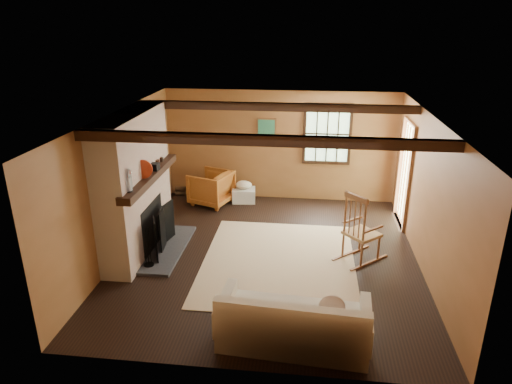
# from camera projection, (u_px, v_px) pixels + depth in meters

# --- Properties ---
(ground) EXTENTS (5.50, 5.50, 0.00)m
(ground) POSITION_uv_depth(u_px,v_px,m) (268.00, 256.00, 7.80)
(ground) COLOR black
(ground) RESTS_ON ground
(room_envelope) EXTENTS (5.02, 5.52, 2.44)m
(room_envelope) POSITION_uv_depth(u_px,v_px,m) (284.00, 160.00, 7.43)
(room_envelope) COLOR #9A5F36
(room_envelope) RESTS_ON ground
(fireplace) EXTENTS (1.02, 2.30, 2.40)m
(fireplace) POSITION_uv_depth(u_px,v_px,m) (137.00, 190.00, 7.65)
(fireplace) COLOR brown
(fireplace) RESTS_ON ground
(rug) EXTENTS (2.50, 3.00, 0.01)m
(rug) POSITION_uv_depth(u_px,v_px,m) (279.00, 262.00, 7.59)
(rug) COLOR #CDB489
(rug) RESTS_ON ground
(rocking_chair) EXTENTS (0.95, 0.92, 1.21)m
(rocking_chair) POSITION_uv_depth(u_px,v_px,m) (360.00, 232.00, 7.50)
(rocking_chair) COLOR tan
(rocking_chair) RESTS_ON ground
(sofa) EXTENTS (1.90, 0.95, 0.75)m
(sofa) POSITION_uv_depth(u_px,v_px,m) (294.00, 326.00, 5.59)
(sofa) COLOR silver
(sofa) RESTS_ON ground
(firewood_pile) EXTENTS (0.61, 0.11, 0.22)m
(firewood_pile) POSITION_uv_depth(u_px,v_px,m) (189.00, 191.00, 10.39)
(firewood_pile) COLOR #4E3521
(firewood_pile) RESTS_ON ground
(laundry_basket) EXTENTS (0.54, 0.43, 0.30)m
(laundry_basket) POSITION_uv_depth(u_px,v_px,m) (244.00, 195.00, 10.06)
(laundry_basket) COLOR white
(laundry_basket) RESTS_ON ground
(basket_pillow) EXTENTS (0.42, 0.36, 0.18)m
(basket_pillow) POSITION_uv_depth(u_px,v_px,m) (244.00, 185.00, 9.98)
(basket_pillow) COLOR silver
(basket_pillow) RESTS_ON laundry_basket
(armchair) EXTENTS (1.03, 1.01, 0.73)m
(armchair) POSITION_uv_depth(u_px,v_px,m) (211.00, 188.00, 9.88)
(armchair) COLOR #BF6026
(armchair) RESTS_ON ground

